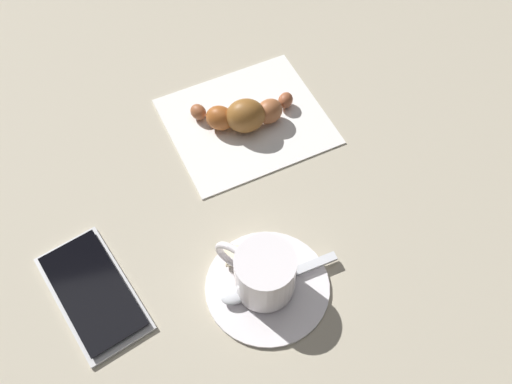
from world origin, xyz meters
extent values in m
plane|color=#B2A78F|center=(0.00, 0.00, 0.00)|extent=(1.80, 1.80, 0.00)
cylinder|color=white|center=(0.11, -0.01, 0.00)|extent=(0.12, 0.12, 0.01)
cylinder|color=white|center=(0.11, -0.01, 0.03)|extent=(0.06, 0.06, 0.05)
cylinder|color=#3F2513|center=(0.11, -0.01, 0.04)|extent=(0.05, 0.05, 0.00)
torus|color=white|center=(0.08, -0.04, 0.04)|extent=(0.03, 0.03, 0.04)
cube|color=silver|center=(0.10, 0.02, 0.01)|extent=(0.02, 0.09, 0.00)
ellipsoid|color=silver|center=(0.11, -0.04, 0.01)|extent=(0.02, 0.03, 0.01)
cube|color=beige|center=(0.08, -0.01, 0.01)|extent=(0.03, 0.06, 0.01)
cube|color=white|center=(-0.10, 0.02, 0.00)|extent=(0.19, 0.21, 0.00)
ellipsoid|color=#995532|center=(-0.12, -0.03, 0.01)|extent=(0.03, 0.03, 0.02)
ellipsoid|color=#9D5021|center=(-0.10, -0.01, 0.02)|extent=(0.04, 0.04, 0.03)
ellipsoid|color=brown|center=(-0.09, 0.02, 0.02)|extent=(0.04, 0.05, 0.04)
ellipsoid|color=#A05C35|center=(-0.09, 0.05, 0.02)|extent=(0.04, 0.04, 0.03)
ellipsoid|color=#995232|center=(-0.11, 0.07, 0.01)|extent=(0.03, 0.03, 0.02)
cube|color=#BBBBBC|center=(0.08, -0.17, 0.00)|extent=(0.15, 0.11, 0.01)
cube|color=black|center=(0.08, -0.17, 0.01)|extent=(0.13, 0.10, 0.00)
camera|label=1|loc=(0.34, -0.08, 0.54)|focal=41.87mm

